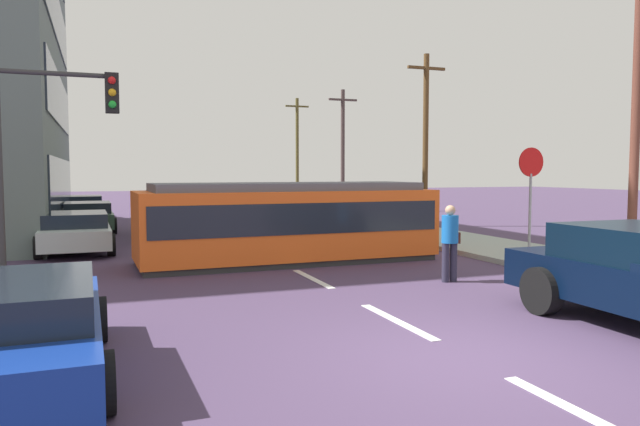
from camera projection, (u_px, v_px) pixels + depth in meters
name	position (u px, v px, depth m)	size (l,w,h in m)	color
ground_plane	(265.00, 255.00, 16.98)	(120.00, 120.00, 0.00)	#463552
sidewalk_curb_right	(556.00, 260.00, 15.61)	(3.20, 36.00, 0.14)	#95A098
lane_stripe_0	(590.00, 418.00, 5.77)	(0.16, 2.40, 0.01)	silver
lane_stripe_1	(397.00, 321.00, 9.51)	(0.16, 2.40, 0.01)	silver
lane_stripe_2	(313.00, 279.00, 13.24)	(0.16, 2.40, 0.01)	silver
lane_stripe_3	(231.00, 238.00, 21.33)	(0.16, 2.40, 0.01)	silver
lane_stripe_4	(204.00, 224.00, 26.94)	(0.16, 2.40, 0.01)	silver
streetcar_tram	(288.00, 221.00, 15.73)	(7.84, 2.70, 2.10)	orange
city_bus	(196.00, 209.00, 21.86)	(2.65, 5.82, 1.79)	gold
pedestrian_crossing	(450.00, 239.00, 12.85)	(0.48, 0.36, 1.67)	#2C2A3D
parked_sedan_near	(19.00, 328.00, 6.71)	(1.99, 4.52, 1.19)	navy
parked_sedan_mid	(76.00, 231.00, 17.60)	(2.17, 4.27, 1.19)	silver
parked_sedan_far	(88.00, 216.00, 23.47)	(2.10, 4.18, 1.19)	#324E3B
parked_sedan_furthest	(85.00, 207.00, 29.83)	(1.98, 4.36, 1.19)	navy
stop_sign	(531.00, 179.00, 15.51)	(0.76, 0.07, 2.88)	gray
traffic_light_mast	(50.00, 131.00, 12.20)	(2.39, 0.33, 4.60)	#333333
utility_pole_near	(637.00, 87.00, 15.74)	(1.80, 0.24, 8.90)	brown
utility_pole_mid	(426.00, 137.00, 25.74)	(1.80, 0.24, 7.44)	brown
utility_pole_far	(343.00, 148.00, 35.67)	(1.80, 0.24, 7.27)	#4D3D3A
utility_pole_distant	(297.00, 149.00, 44.43)	(1.80, 0.24, 7.84)	brown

